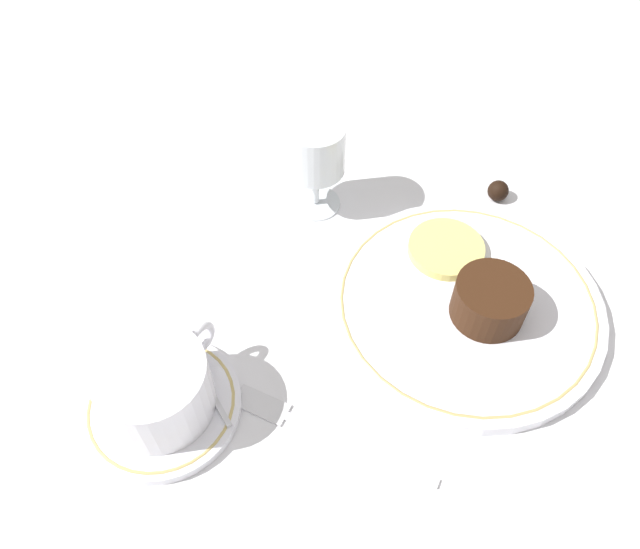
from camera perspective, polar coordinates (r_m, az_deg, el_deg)
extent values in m
plane|color=white|center=(0.65, 12.52, -2.10)|extent=(3.00, 3.00, 0.00)
cylinder|color=white|center=(0.64, 13.20, -2.77)|extent=(0.27, 0.27, 0.01)
torus|color=tan|center=(0.63, 13.29, -2.47)|extent=(0.25, 0.25, 0.00)
cylinder|color=white|center=(0.59, -14.19, -11.54)|extent=(0.14, 0.14, 0.01)
torus|color=tan|center=(0.58, -14.26, -11.36)|extent=(0.13, 0.13, 0.00)
cylinder|color=white|center=(0.55, -14.84, -9.96)|extent=(0.10, 0.10, 0.06)
cylinder|color=brown|center=(0.55, -14.93, -9.75)|extent=(0.08, 0.08, 0.05)
torus|color=white|center=(0.57, -10.88, -5.83)|extent=(0.04, 0.01, 0.04)
cube|color=silver|center=(0.58, -10.10, -10.25)|extent=(0.04, 0.08, 0.00)
ellipsoid|color=silver|center=(0.60, -12.21, -6.39)|extent=(0.02, 0.03, 0.00)
cylinder|color=silver|center=(0.72, -0.41, 6.62)|extent=(0.06, 0.06, 0.01)
cylinder|color=silver|center=(0.70, -0.42, 8.17)|extent=(0.01, 0.01, 0.05)
cylinder|color=silver|center=(0.67, -0.45, 11.46)|extent=(0.06, 0.06, 0.06)
cylinder|color=maroon|center=(0.67, -0.44, 10.76)|extent=(0.06, 0.06, 0.03)
cube|color=silver|center=(0.56, 3.66, -15.60)|extent=(0.03, 0.14, 0.01)
cube|color=silver|center=(0.57, -5.37, -11.74)|extent=(0.03, 0.05, 0.01)
cylinder|color=#381E0F|center=(0.61, 15.29, -2.32)|extent=(0.07, 0.07, 0.04)
cylinder|color=#EFE075|center=(0.66, 11.45, 2.33)|extent=(0.08, 0.08, 0.01)
sphere|color=black|center=(0.75, 15.97, 7.38)|extent=(0.02, 0.02, 0.02)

